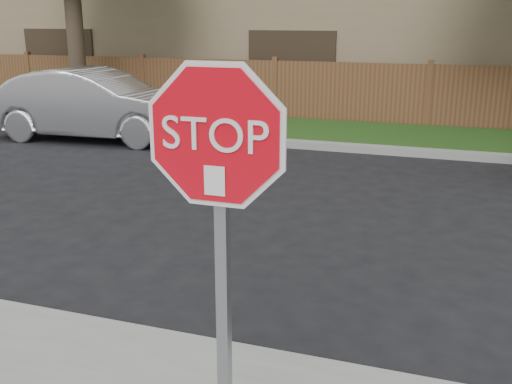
% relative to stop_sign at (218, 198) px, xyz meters
% --- Properties ---
extents(ground, '(90.00, 90.00, 0.00)m').
position_rel_stop_sign_xyz_m(ground, '(0.30, 1.48, -1.83)').
color(ground, black).
rests_on(ground, ground).
extents(far_curb, '(70.00, 0.30, 0.15)m').
position_rel_stop_sign_xyz_m(far_curb, '(0.30, 9.63, -1.75)').
color(far_curb, gray).
rests_on(far_curb, ground).
extents(grass_strip, '(70.00, 3.00, 0.12)m').
position_rel_stop_sign_xyz_m(grass_strip, '(0.30, 11.28, -1.77)').
color(grass_strip, '#1E4714').
rests_on(grass_strip, ground).
extents(fence, '(70.00, 0.12, 1.60)m').
position_rel_stop_sign_xyz_m(fence, '(0.30, 12.88, -1.03)').
color(fence, brown).
rests_on(fence, ground).
extents(stop_sign, '(1.01, 0.13, 2.55)m').
position_rel_stop_sign_xyz_m(stop_sign, '(0.00, 0.00, 0.00)').
color(stop_sign, gray).
rests_on(stop_sign, sidewalk_near).
extents(sedan_left, '(4.99, 2.03, 1.61)m').
position_rel_stop_sign_xyz_m(sedan_left, '(-6.77, 8.99, -1.03)').
color(sedan_left, '#BBBBC0').
rests_on(sedan_left, ground).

